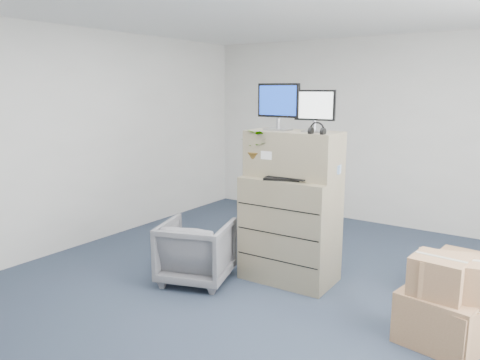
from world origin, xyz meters
The scene contains 16 objects.
ground centered at (0.00, 0.00, 0.00)m, with size 7.00×7.00×0.00m, color #232E3F.
wall_back centered at (0.00, 3.51, 1.40)m, with size 6.00×0.02×2.80m, color silver.
filing_cabinet_lower centered at (-0.18, 0.82, 0.56)m, with size 0.96×0.59×1.12m, color gray.
filing_cabinet_upper centered at (-0.18, 0.87, 1.36)m, with size 0.96×0.48×0.48m, color gray.
monitor_left centered at (-0.37, 0.86, 1.88)m, with size 0.49×0.20×0.49m.
monitor_right centered at (0.04, 0.88, 1.84)m, with size 0.43×0.18×0.42m.
headphones centered at (0.16, 0.69, 1.65)m, with size 0.15×0.15×0.02m, color black.
keyboard centered at (-0.14, 0.68, 1.14)m, with size 0.47×0.20×0.02m, color black.
mouse centered at (0.19, 0.76, 1.14)m, with size 0.11×0.07×0.04m, color silver.
water_bottle centered at (-0.10, 0.88, 1.27)m, with size 0.08×0.08×0.29m, color gray.
phone_dock centered at (-0.21, 0.84, 1.18)m, with size 0.07×0.06×0.16m.
external_drive centered at (0.11, 0.97, 1.16)m, with size 0.24×0.18×0.07m, color black.
tissue_box centered at (0.20, 0.92, 1.24)m, with size 0.23×0.12×0.09m, color #4280E0.
potted_plant centered at (-0.51, 0.73, 1.35)m, with size 0.46×0.49×0.40m.
office_chair centered at (-0.98, 0.22, 0.36)m, with size 0.71×0.66×0.73m, color #59595D.
cardboard_boxes centered at (1.49, 0.67, 0.29)m, with size 0.76×1.60×0.74m.
Camera 1 is at (2.10, -3.44, 2.03)m, focal length 35.00 mm.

